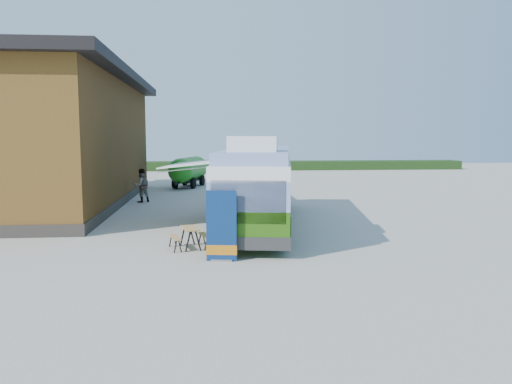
{
  "coord_description": "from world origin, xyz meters",
  "views": [
    {
      "loc": [
        -1.6,
        -19.58,
        3.88
      ],
      "look_at": [
        0.46,
        2.51,
        1.4
      ],
      "focal_mm": 35.0,
      "sensor_mm": 36.0,
      "label": 1
    }
  ],
  "objects": [
    {
      "name": "hedge",
      "position": [
        8.0,
        38.0,
        0.5
      ],
      "size": [
        40.0,
        3.0,
        1.0
      ],
      "primitive_type": "cube",
      "color": "#264419",
      "rests_on": "ground"
    },
    {
      "name": "ground",
      "position": [
        0.0,
        0.0,
        0.0
      ],
      "size": [
        100.0,
        100.0,
        0.0
      ],
      "primitive_type": "plane",
      "color": "#BCB7AD",
      "rests_on": "ground"
    },
    {
      "name": "barn",
      "position": [
        -10.5,
        10.0,
        3.59
      ],
      "size": [
        9.6,
        21.2,
        7.5
      ],
      "color": "brown",
      "rests_on": "ground"
    },
    {
      "name": "picnic_table",
      "position": [
        -2.3,
        -2.42,
        0.55
      ],
      "size": [
        1.53,
        1.42,
        0.73
      ],
      "rotation": [
        0.0,
        0.0,
        0.24
      ],
      "color": "tan",
      "rests_on": "ground"
    },
    {
      "name": "person_a",
      "position": [
        0.84,
        2.24,
        0.88
      ],
      "size": [
        0.72,
        0.76,
        1.75
      ],
      "primitive_type": "imported",
      "rotation": [
        0.0,
        0.0,
        0.9
      ],
      "color": "#999999",
      "rests_on": "ground"
    },
    {
      "name": "bus",
      "position": [
        0.55,
        1.9,
        1.86
      ],
      "size": [
        4.6,
        12.91,
        3.89
      ],
      "rotation": [
        0.0,
        0.0,
        -0.16
      ],
      "color": "#396E12",
      "rests_on": "ground"
    },
    {
      "name": "slurry_tanker",
      "position": [
        -3.2,
        19.02,
        1.32
      ],
      "size": [
        2.87,
        6.03,
        2.28
      ],
      "rotation": [
        0.0,
        0.0,
        -0.26
      ],
      "color": "#1E8618",
      "rests_on": "ground"
    },
    {
      "name": "awning",
      "position": [
        -1.95,
        2.09,
        2.84
      ],
      "size": [
        3.24,
        4.57,
        0.52
      ],
      "rotation": [
        0.0,
        0.0,
        -0.16
      ],
      "color": "white",
      "rests_on": "ground"
    },
    {
      "name": "banner",
      "position": [
        -1.26,
        -4.32,
        0.91
      ],
      "size": [
        0.96,
        0.28,
        2.23
      ],
      "rotation": [
        0.0,
        0.0,
        -0.16
      ],
      "color": "navy",
      "rests_on": "ground"
    },
    {
      "name": "person_b",
      "position": [
        -5.64,
        10.2,
        0.99
      ],
      "size": [
        1.22,
        1.18,
        1.98
      ],
      "primitive_type": "imported",
      "rotation": [
        0.0,
        0.0,
        -2.5
      ],
      "color": "#999999",
      "rests_on": "ground"
    }
  ]
}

